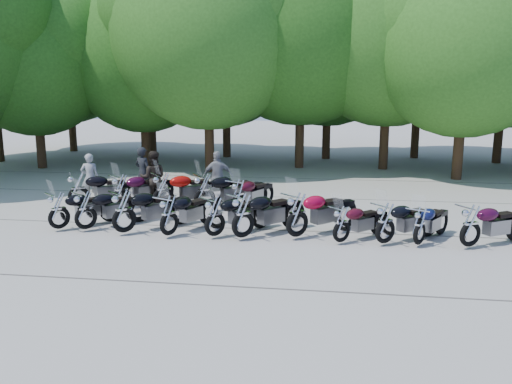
# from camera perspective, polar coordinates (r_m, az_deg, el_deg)

# --- Properties ---
(ground) EXTENTS (90.00, 90.00, 0.00)m
(ground) POSITION_cam_1_polar(r_m,az_deg,el_deg) (14.31, -0.84, -5.52)
(ground) COLOR gray
(ground) RESTS_ON ground
(tree_1) EXTENTS (6.97, 6.97, 8.55)m
(tree_1) POSITION_cam_1_polar(r_m,az_deg,el_deg) (28.51, -22.31, 12.47)
(tree_1) COLOR #3A2614
(tree_1) RESTS_ON ground
(tree_2) EXTENTS (7.31, 7.31, 8.97)m
(tree_2) POSITION_cam_1_polar(r_m,az_deg,el_deg) (27.98, -11.90, 13.62)
(tree_2) COLOR #3A2614
(tree_2) RESTS_ON ground
(tree_3) EXTENTS (8.70, 8.70, 10.67)m
(tree_3) POSITION_cam_1_polar(r_m,az_deg,el_deg) (25.48, -5.12, 16.31)
(tree_3) COLOR #3A2614
(tree_3) RESTS_ON ground
(tree_4) EXTENTS (9.13, 9.13, 11.20)m
(tree_4) POSITION_cam_1_polar(r_m,az_deg,el_deg) (26.75, 4.80, 16.77)
(tree_4) COLOR #3A2614
(tree_4) RESTS_ON ground
(tree_5) EXTENTS (9.04, 9.04, 11.10)m
(tree_5) POSITION_cam_1_polar(r_m,az_deg,el_deg) (26.93, 13.87, 16.31)
(tree_5) COLOR #3A2614
(tree_5) RESTS_ON ground
(tree_6) EXTENTS (8.00, 8.00, 9.82)m
(tree_6) POSITION_cam_1_polar(r_m,az_deg,el_deg) (24.98, 21.28, 14.52)
(tree_6) COLOR #3A2614
(tree_6) RESTS_ON ground
(tree_9) EXTENTS (7.59, 7.59, 9.32)m
(tree_9) POSITION_cam_1_polar(r_m,az_deg,el_deg) (34.83, -19.22, 13.13)
(tree_9) COLOR #3A2614
(tree_9) RESTS_ON ground
(tree_10) EXTENTS (7.78, 7.78, 9.55)m
(tree_10) POSITION_cam_1_polar(r_m,az_deg,el_deg) (32.23, -11.17, 13.96)
(tree_10) COLOR #3A2614
(tree_10) RESTS_ON ground
(tree_11) EXTENTS (7.56, 7.56, 9.28)m
(tree_11) POSITION_cam_1_polar(r_m,az_deg,el_deg) (30.53, -3.20, 14.00)
(tree_11) COLOR #3A2614
(tree_11) RESTS_ON ground
(tree_12) EXTENTS (7.88, 7.88, 9.67)m
(tree_12) POSITION_cam_1_polar(r_m,az_deg,el_deg) (30.01, 7.64, 14.40)
(tree_12) COLOR #3A2614
(tree_12) RESTS_ON ground
(tree_13) EXTENTS (8.31, 8.31, 10.20)m
(tree_13) POSITION_cam_1_polar(r_m,az_deg,el_deg) (31.37, 16.93, 14.46)
(tree_13) COLOR #3A2614
(tree_13) RESTS_ON ground
(tree_14) EXTENTS (8.02, 8.02, 9.84)m
(tree_14) POSITION_cam_1_polar(r_m,az_deg,el_deg) (30.86, 24.85, 13.57)
(tree_14) COLOR #3A2614
(tree_14) RESTS_ON ground
(motorcycle_0) EXTENTS (1.96, 2.14, 1.26)m
(motorcycle_0) POSITION_cam_1_polar(r_m,az_deg,el_deg) (16.41, -20.07, -1.72)
(motorcycle_0) COLOR black
(motorcycle_0) RESTS_ON ground
(motorcycle_1) EXTENTS (2.09, 2.15, 1.30)m
(motorcycle_1) POSITION_cam_1_polar(r_m,az_deg,el_deg) (16.10, -17.53, -1.72)
(motorcycle_1) COLOR black
(motorcycle_1) RESTS_ON ground
(motorcycle_2) EXTENTS (2.27, 2.35, 1.41)m
(motorcycle_2) POSITION_cam_1_polar(r_m,az_deg,el_deg) (15.43, -13.75, -1.86)
(motorcycle_2) COLOR black
(motorcycle_2) RESTS_ON ground
(motorcycle_3) EXTENTS (1.69, 2.37, 1.31)m
(motorcycle_3) POSITION_cam_1_polar(r_m,az_deg,el_deg) (14.94, -9.16, -2.33)
(motorcycle_3) COLOR black
(motorcycle_3) RESTS_ON ground
(motorcycle_4) EXTENTS (2.05, 2.16, 1.29)m
(motorcycle_4) POSITION_cam_1_polar(r_m,az_deg,el_deg) (14.72, -4.36, -2.45)
(motorcycle_4) COLOR black
(motorcycle_4) RESTS_ON ground
(motorcycle_5) EXTENTS (2.29, 2.36, 1.43)m
(motorcycle_5) POSITION_cam_1_polar(r_m,az_deg,el_deg) (14.50, -1.38, -2.35)
(motorcycle_5) COLOR black
(motorcycle_5) RESTS_ON ground
(motorcycle_6) EXTENTS (2.37, 2.34, 1.45)m
(motorcycle_6) POSITION_cam_1_polar(r_m,az_deg,el_deg) (14.61, 4.38, -2.25)
(motorcycle_6) COLOR maroon
(motorcycle_6) RESTS_ON ground
(motorcycle_7) EXTENTS (1.90, 1.85, 1.15)m
(motorcycle_7) POSITION_cam_1_polar(r_m,az_deg,el_deg) (14.34, 9.00, -3.24)
(motorcycle_7) COLOR #3E0815
(motorcycle_7) RESTS_ON ground
(motorcycle_8) EXTENTS (2.19, 1.97, 1.28)m
(motorcycle_8) POSITION_cam_1_polar(r_m,az_deg,el_deg) (14.42, 13.48, -3.06)
(motorcycle_8) COLOR black
(motorcycle_8) RESTS_ON ground
(motorcycle_9) EXTENTS (1.64, 2.11, 1.18)m
(motorcycle_9) POSITION_cam_1_polar(r_m,az_deg,el_deg) (14.57, 16.87, -3.30)
(motorcycle_9) COLOR #0E143F
(motorcycle_9) RESTS_ON ground
(motorcycle_10) EXTENTS (2.33, 1.81, 1.30)m
(motorcycle_10) POSITION_cam_1_polar(r_m,az_deg,el_deg) (14.78, 21.68, -3.18)
(motorcycle_10) COLOR #320620
(motorcycle_10) RESTS_ON ground
(motorcycle_11) EXTENTS (2.54, 1.82, 1.40)m
(motorcycle_11) POSITION_cam_1_polar(r_m,az_deg,el_deg) (18.93, -18.19, 0.33)
(motorcycle_11) COLOR black
(motorcycle_11) RESTS_ON ground
(motorcycle_12) EXTENTS (2.00, 2.36, 1.35)m
(motorcycle_12) POSITION_cam_1_polar(r_m,az_deg,el_deg) (18.41, -13.99, 0.18)
(motorcycle_12) COLOR #350723
(motorcycle_12) RESTS_ON ground
(motorcycle_13) EXTENTS (2.51, 2.17, 1.45)m
(motorcycle_13) POSITION_cam_1_polar(r_m,az_deg,el_deg) (17.98, -9.73, 0.25)
(motorcycle_13) COLOR #9F0905
(motorcycle_13) RESTS_ON ground
(motorcycle_14) EXTENTS (2.57, 2.04, 1.45)m
(motorcycle_14) POSITION_cam_1_polar(r_m,az_deg,el_deg) (17.64, -5.45, 0.15)
(motorcycle_14) COLOR black
(motorcycle_14) RESTS_ON ground
(motorcycle_15) EXTENTS (1.63, 2.35, 1.29)m
(motorcycle_15) POSITION_cam_1_polar(r_m,az_deg,el_deg) (17.27, -1.86, -0.33)
(motorcycle_15) COLOR #350714
(motorcycle_15) RESTS_ON ground
(rider_0) EXTENTS (0.73, 0.59, 1.72)m
(rider_0) POSITION_cam_1_polar(r_m,az_deg,el_deg) (20.02, -17.08, 1.46)
(rider_0) COLOR gray
(rider_0) RESTS_ON ground
(rider_1) EXTENTS (1.06, 0.92, 1.87)m
(rider_1) POSITION_cam_1_polar(r_m,az_deg,el_deg) (19.00, -10.77, 1.47)
(rider_1) COLOR black
(rider_1) RESTS_ON ground
(rider_2) EXTENTS (1.16, 0.72, 1.84)m
(rider_2) POSITION_cam_1_polar(r_m,az_deg,el_deg) (18.93, -4.04, 1.56)
(rider_2) COLOR gray
(rider_2) RESTS_ON ground
(rider_3) EXTENTS (0.81, 0.68, 1.89)m
(rider_3) POSITION_cam_1_polar(r_m,az_deg,el_deg) (20.09, -11.80, 2.00)
(rider_3) COLOR black
(rider_3) RESTS_ON ground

